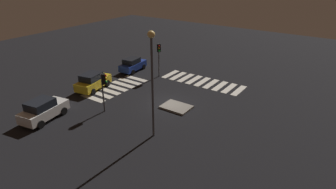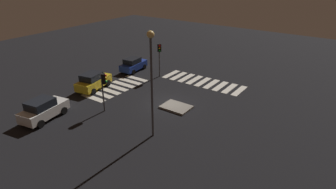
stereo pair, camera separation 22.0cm
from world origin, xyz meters
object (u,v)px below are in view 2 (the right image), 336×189
at_px(traffic_light_north, 104,83).
at_px(traffic_light_east, 159,52).
at_px(car_white, 43,109).
at_px(street_lamp, 151,69).
at_px(car_blue, 133,64).
at_px(car_yellow, 93,81).
at_px(traffic_island, 176,107).

bearing_deg(traffic_light_north, traffic_light_east, 47.25).
height_order(car_white, traffic_light_north, traffic_light_north).
height_order(traffic_light_north, street_lamp, street_lamp).
bearing_deg(street_lamp, car_white, 19.40).
relative_size(car_white, traffic_light_north, 1.24).
bearing_deg(car_blue, traffic_light_north, -157.12).
bearing_deg(car_white, car_yellow, 3.00).
distance_m(traffic_island, traffic_light_north, 7.30).
height_order(traffic_island, car_yellow, car_yellow).
distance_m(car_yellow, traffic_light_east, 8.54).
distance_m(car_yellow, car_white, 7.42).
bearing_deg(car_yellow, traffic_light_north, -131.29).
xyz_separation_m(traffic_light_north, street_lamp, (-6.36, 0.88, 2.92)).
xyz_separation_m(car_yellow, car_white, (-1.62, 7.24, 0.01)).
height_order(car_white, traffic_light_east, traffic_light_east).
bearing_deg(traffic_light_east, street_lamp, -8.58).
bearing_deg(car_white, street_lamp, -80.19).
bearing_deg(car_white, traffic_island, -54.12).
bearing_deg(car_blue, car_white, -177.39).
bearing_deg(traffic_light_east, traffic_island, 4.42).
xyz_separation_m(traffic_island, street_lamp, (-1.22, 5.25, 5.68)).
distance_m(car_blue, traffic_light_east, 4.75).
height_order(traffic_island, street_lamp, street_lamp).
relative_size(car_blue, car_white, 0.89).
xyz_separation_m(traffic_light_east, traffic_light_north, (-1.30, 10.29, -0.32)).
height_order(traffic_light_east, street_lamp, street_lamp).
relative_size(traffic_island, street_lamp, 0.32).
bearing_deg(car_blue, traffic_light_east, -92.73).
bearing_deg(traffic_light_north, car_white, -178.19).
xyz_separation_m(traffic_island, car_yellow, (10.16, 1.44, 0.86)).
distance_m(traffic_island, car_yellow, 10.30).
relative_size(car_blue, car_yellow, 0.90).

